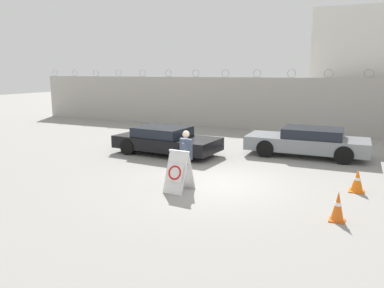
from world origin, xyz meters
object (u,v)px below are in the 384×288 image
Objects in this scene: security_guard at (186,155)px; parked_car_rear_sedan at (308,141)px; traffic_cone_near at (357,181)px; parked_car_front_coupe at (166,140)px; barricade_sign at (178,171)px; traffic_cone_mid at (338,206)px.

parked_car_rear_sedan is at bearing 99.20° from security_guard.
traffic_cone_near is 0.15× the size of parked_car_front_coupe.
barricade_sign is 1.81× the size of traffic_cone_near.
security_guard is 2.33× the size of traffic_cone_mid.
barricade_sign reaches higher than parked_car_front_coupe.
parked_car_front_coupe is (-2.66, 3.47, -0.33)m from security_guard.
traffic_cone_near is at bearing -11.46° from parked_car_front_coupe.
traffic_cone_near is at bearing 114.53° from parked_car_rear_sedan.
barricade_sign reaches higher than traffic_cone_mid.
traffic_cone_mid reaches higher than traffic_cone_near.
traffic_cone_near is 7.67m from parked_car_front_coupe.
barricade_sign is 5.13m from traffic_cone_near.
traffic_cone_mid is at bearing -97.24° from traffic_cone_near.
security_guard is 6.23m from parked_car_rear_sedan.
traffic_cone_mid is 0.16× the size of parked_car_front_coupe.
parked_car_rear_sedan is at bearing 116.09° from traffic_cone_near.
traffic_cone_near is 4.60m from parked_car_rear_sedan.
traffic_cone_near is 2.55m from traffic_cone_mid.
security_guard is at bearing 166.61° from traffic_cone_mid.
parked_car_front_coupe is at bearing 162.68° from security_guard.
barricade_sign is 0.77m from security_guard.
traffic_cone_mid is 8.40m from parked_car_front_coupe.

